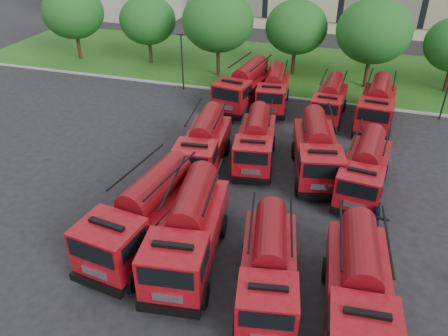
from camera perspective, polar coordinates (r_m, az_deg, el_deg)
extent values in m
plane|color=black|center=(24.17, 1.67, -6.75)|extent=(140.00, 140.00, 0.00)
cube|color=#1E4512|center=(47.00, 10.55, 12.60)|extent=(70.00, 16.00, 0.12)
cube|color=gray|center=(39.46, 8.86, 9.03)|extent=(70.00, 0.30, 0.14)
cylinder|color=#382314|center=(51.46, -18.39, 14.68)|extent=(0.36, 0.36, 2.62)
ellipsoid|color=#174A15|center=(50.60, -19.13, 18.68)|extent=(6.30, 6.30, 5.36)
cylinder|color=#382314|center=(48.31, -9.57, 14.62)|extent=(0.36, 0.36, 2.38)
ellipsoid|color=#174A15|center=(47.46, -9.94, 18.50)|extent=(5.71, 5.71, 4.86)
cylinder|color=#382314|center=(44.00, -0.77, 13.64)|extent=(0.36, 0.36, 2.80)
ellipsoid|color=#174A15|center=(42.94, -0.81, 18.68)|extent=(6.72, 6.72, 5.71)
cylinder|color=#382314|center=(44.87, 9.03, 13.39)|extent=(0.36, 0.36, 2.45)
ellipsoid|color=#174A15|center=(43.93, 9.42, 17.68)|extent=(5.88, 5.88, 5.00)
cylinder|color=#382314|center=(43.02, 18.11, 11.63)|extent=(0.36, 0.36, 2.73)
ellipsoid|color=#174A15|center=(41.96, 19.00, 16.56)|extent=(6.55, 6.55, 5.57)
cylinder|color=#382314|center=(44.76, 27.11, 10.15)|extent=(0.36, 0.36, 2.27)
cylinder|color=black|center=(40.48, -5.48, 13.53)|extent=(0.14, 0.14, 5.00)
cube|color=black|center=(39.77, -5.67, 17.02)|extent=(0.60, 0.25, 0.12)
cylinder|color=black|center=(38.28, 27.16, 9.09)|extent=(0.14, 0.14, 5.00)
cube|color=black|center=(22.64, -10.17, -8.13)|extent=(3.51, 7.95, 0.33)
cube|color=black|center=(20.52, -16.33, -14.41)|extent=(2.76, 0.63, 0.38)
cube|color=maroon|center=(20.31, -14.64, -9.66)|extent=(2.98, 2.75, 2.14)
cube|color=black|center=(19.33, -17.07, -10.65)|extent=(2.29, 0.35, 0.93)
cube|color=maroon|center=(22.87, -8.71, -4.70)|extent=(3.33, 5.36, 1.43)
cylinder|color=#5E080E|center=(22.20, -8.95, -2.28)|extent=(2.23, 4.79, 1.65)
cylinder|color=black|center=(21.75, -17.20, -11.61)|extent=(0.54, 1.25, 1.21)
cylinder|color=black|center=(20.47, -11.63, -13.95)|extent=(0.54, 1.25, 1.21)
cylinder|color=black|center=(24.56, -10.07, -4.84)|extent=(0.54, 1.25, 1.21)
cylinder|color=black|center=(23.43, -4.89, -6.44)|extent=(0.54, 1.25, 1.21)
cube|color=black|center=(21.50, -4.49, -10.19)|extent=(3.48, 7.83, 0.32)
cube|color=black|center=(18.97, -7.29, -17.92)|extent=(2.71, 0.63, 0.38)
cube|color=maroon|center=(18.86, -6.51, -12.60)|extent=(2.94, 2.71, 2.11)
cube|color=black|center=(17.70, -7.65, -14.15)|extent=(2.26, 0.36, 0.92)
cube|color=maroon|center=(21.83, -3.86, -6.45)|extent=(3.29, 5.28, 1.41)
cylinder|color=#5E080E|center=(21.14, -3.97, -4.00)|extent=(2.22, 4.72, 1.62)
cylinder|color=black|center=(19.97, -10.01, -15.23)|extent=(0.53, 1.23, 1.19)
cylinder|color=black|center=(19.43, -2.75, -16.32)|extent=(0.53, 1.23, 1.19)
cylinder|color=black|center=(23.27, -6.37, -6.86)|extent=(0.53, 1.23, 1.19)
cylinder|color=black|center=(22.81, -0.28, -7.55)|extent=(0.53, 1.23, 1.19)
cube|color=black|center=(20.01, 5.70, -14.57)|extent=(3.36, 6.94, 0.29)
cube|color=maroon|center=(17.68, 5.64, -17.49)|extent=(2.67, 2.48, 1.85)
cube|color=black|center=(16.66, 5.58, -19.29)|extent=(1.97, 0.41, 0.81)
cube|color=maroon|center=(20.23, 5.92, -10.95)|extent=(3.08, 4.72, 1.24)
cylinder|color=#5E080E|center=(19.56, 6.08, -8.77)|extent=(2.13, 4.19, 1.43)
cylinder|color=black|center=(18.47, 1.81, -20.07)|extent=(0.52, 1.09, 1.05)
cylinder|color=black|center=(18.50, 9.03, -20.47)|extent=(0.52, 1.09, 1.05)
cylinder|color=black|center=(21.31, 2.85, -11.24)|extent=(0.52, 1.09, 1.05)
cylinder|color=black|center=(21.34, 8.84, -11.60)|extent=(0.52, 1.09, 1.05)
cube|color=black|center=(19.81, 16.71, -16.57)|extent=(2.95, 7.28, 0.30)
cube|color=maroon|center=(17.37, 17.63, -19.95)|extent=(2.67, 2.44, 1.98)
cube|color=maroon|center=(20.03, 16.95, -12.65)|extent=(2.89, 4.87, 1.32)
cylinder|color=#5E080E|center=(19.31, 17.44, -10.34)|extent=(1.89, 4.38, 1.52)
cylinder|color=black|center=(21.04, 13.25, -12.82)|extent=(0.45, 1.14, 1.12)
cylinder|color=black|center=(21.34, 19.66, -13.35)|extent=(0.45, 1.14, 1.12)
cube|color=black|center=(28.59, -2.60, 1.46)|extent=(3.10, 7.18, 0.30)
cube|color=black|center=(25.72, -4.31, -2.53)|extent=(2.50, 0.54, 0.35)
cube|color=maroon|center=(26.03, -3.80, 0.98)|extent=(2.68, 2.46, 1.94)
cube|color=black|center=(24.88, -4.44, 0.58)|extent=(2.08, 0.30, 0.84)
cube|color=maroon|center=(29.13, -2.16, 3.87)|extent=(2.96, 4.83, 1.29)
cylinder|color=#5E080E|center=(28.66, -2.21, 5.74)|extent=(1.98, 4.32, 1.49)
cylinder|color=black|center=(26.78, -6.19, -1.25)|extent=(0.48, 1.13, 1.09)
cylinder|color=black|center=(26.28, -1.39, -1.75)|extent=(0.48, 1.13, 1.09)
cylinder|color=black|center=(30.39, -3.96, 3.16)|extent=(0.48, 1.13, 1.09)
cylinder|color=black|center=(29.96, 0.29, 2.79)|extent=(0.48, 1.13, 1.09)
cube|color=black|center=(29.18, 4.07, 2.00)|extent=(3.15, 6.85, 0.28)
cube|color=black|center=(26.36, 3.44, -1.65)|extent=(2.36, 0.59, 0.33)
cube|color=maroon|center=(26.70, 3.74, 1.60)|extent=(2.60, 2.40, 1.84)
cube|color=black|center=(25.57, 3.56, 1.25)|extent=(1.96, 0.35, 0.80)
cube|color=maroon|center=(29.73, 4.30, 4.24)|extent=(2.95, 4.64, 1.22)
cylinder|color=#5E080E|center=(29.28, 4.37, 5.98)|extent=(2.00, 4.13, 1.41)
cylinder|color=black|center=(27.22, 1.35, -0.52)|extent=(0.49, 1.07, 1.04)
cylinder|color=black|center=(27.09, 5.90, -0.88)|extent=(0.49, 1.07, 1.04)
cylinder|color=black|center=(30.78, 2.32, 3.55)|extent=(0.49, 1.07, 1.04)
cylinder|color=black|center=(30.67, 6.35, 3.25)|extent=(0.49, 1.07, 1.04)
cube|color=black|center=(28.43, 11.75, 0.62)|extent=(3.79, 7.47, 0.31)
cube|color=black|center=(25.44, 12.43, -3.67)|extent=(2.55, 0.78, 0.36)
cube|color=maroon|center=(25.77, 12.49, 0.01)|extent=(2.91, 2.72, 1.99)
cube|color=black|center=(24.57, 12.86, -0.47)|extent=(2.10, 0.50, 0.87)
cube|color=maroon|center=(29.01, 11.74, 3.14)|extent=(3.43, 5.11, 1.33)
cylinder|color=#5E080E|center=(28.52, 11.97, 5.05)|extent=(2.39, 4.51, 1.53)
cylinder|color=black|center=(26.13, 9.67, -2.44)|extent=(0.58, 1.17, 1.12)
cylinder|color=black|center=(26.45, 14.74, -2.65)|extent=(0.58, 1.17, 1.12)
cylinder|color=black|center=(29.95, 9.21, 2.37)|extent=(0.58, 1.17, 1.12)
cylinder|color=black|center=(30.23, 13.64, 2.14)|extent=(0.58, 1.17, 1.12)
cube|color=black|center=(27.34, 17.56, -1.75)|extent=(2.92, 6.93, 0.29)
cube|color=black|center=(24.54, 16.41, -5.90)|extent=(2.42, 0.50, 0.34)
cube|color=maroon|center=(24.81, 17.20, -2.38)|extent=(2.57, 2.36, 1.88)
cube|color=black|center=(23.67, 16.98, -2.86)|extent=(2.01, 0.26, 0.82)
cube|color=maroon|center=(27.86, 18.13, 0.67)|extent=(2.82, 4.65, 1.25)
cylinder|color=#5E080E|center=(27.38, 18.47, 2.51)|extent=(1.87, 4.17, 1.44)
cylinder|color=black|center=(25.38, 14.27, -4.28)|extent=(0.45, 1.09, 1.06)
cylinder|color=black|center=(25.28, 19.18, -5.34)|extent=(0.45, 1.09, 1.06)
cylinder|color=black|center=(28.93, 15.88, 0.29)|extent=(0.45, 1.09, 1.06)
cylinder|color=black|center=(28.85, 20.17, -0.62)|extent=(0.45, 1.09, 1.06)
cube|color=black|center=(37.44, 2.66, 9.13)|extent=(3.49, 7.65, 0.32)
cube|color=black|center=(34.33, 0.15, 6.90)|extent=(2.64, 0.65, 0.37)
cube|color=maroon|center=(34.85, 1.03, 9.50)|extent=(2.90, 2.67, 2.05)
cube|color=black|center=(33.68, 0.18, 9.57)|extent=(2.20, 0.38, 0.90)
cube|color=maroon|center=(38.12, 3.40, 10.89)|extent=(3.27, 5.17, 1.37)
cylinder|color=#5E080E|center=(37.74, 3.45, 12.48)|extent=(2.22, 4.61, 1.58)
cylinder|color=black|center=(35.66, -0.92, 7.79)|extent=(0.54, 1.20, 1.16)
cylinder|color=black|center=(34.73, 2.69, 7.08)|extent=(0.54, 1.20, 1.16)
cylinder|color=black|center=(39.53, 2.13, 10.23)|extent=(0.54, 1.20, 1.16)
cylinder|color=black|center=(38.70, 5.46, 9.63)|extent=(0.54, 1.20, 1.16)
cube|color=black|center=(37.43, 6.38, 8.83)|extent=(2.86, 6.70, 0.28)
cube|color=black|center=(34.43, 5.87, 6.67)|extent=(2.33, 0.49, 0.33)
cube|color=maroon|center=(34.97, 6.14, 9.02)|extent=(2.49, 2.29, 1.81)
cube|color=black|center=(33.85, 6.02, 9.01)|extent=(1.94, 0.27, 0.79)
cube|color=maroon|center=(38.10, 6.59, 10.44)|extent=(2.75, 4.50, 1.21)
cylinder|color=#5E080E|center=(37.75, 6.69, 11.83)|extent=(1.83, 4.04, 1.39)
cylinder|color=black|center=(35.34, 4.28, 7.35)|extent=(0.44, 1.05, 1.02)
cylinder|color=black|center=(35.20, 7.75, 7.04)|extent=(0.44, 1.05, 1.02)
cylinder|color=black|center=(39.09, 5.02, 9.77)|extent=(0.44, 1.05, 1.02)
cylinder|color=black|center=(38.96, 8.19, 9.49)|extent=(0.44, 1.05, 1.02)
cube|color=black|center=(36.32, 13.49, 7.35)|extent=(2.28, 6.30, 0.27)
cube|color=black|center=(33.48, 12.74, 5.22)|extent=(2.23, 0.31, 0.31)
cube|color=maroon|center=(33.97, 13.20, 7.51)|extent=(2.25, 2.04, 1.73)
cube|color=black|center=(32.90, 13.04, 7.49)|extent=(1.87, 0.12, 0.76)
cube|color=maroon|center=(36.95, 13.84, 8.93)|extent=(2.33, 4.17, 1.16)
cylinder|color=#5E080E|center=(36.60, 14.03, 10.29)|extent=(1.48, 3.78, 1.33)
cylinder|color=black|center=(34.36, 11.26, 6.02)|extent=(0.35, 0.99, 0.98)
cylinder|color=black|center=(34.19, 14.63, 5.45)|extent=(0.35, 0.99, 0.98)
cylinder|color=black|center=(37.91, 12.27, 8.40)|extent=(0.35, 0.99, 0.98)
cylinder|color=black|center=(37.76, 15.35, 7.89)|extent=(0.35, 0.99, 0.98)
cube|color=black|center=(36.01, 19.05, 6.36)|extent=(2.84, 7.15, 0.30)
cube|color=black|center=(32.81, 18.46, 3.88)|extent=(2.51, 0.44, 0.35)
cube|color=maroon|center=(33.37, 19.00, 6.50)|extent=(2.61, 2.38, 1.95)
cube|color=black|center=(32.16, 18.95, 6.45)|extent=(2.09, 0.21, 0.85)
cube|color=maroon|center=(36.72, 19.42, 8.15)|extent=(2.80, 4.77, 1.30)
cylinder|color=#5E080E|center=(36.34, 19.72, 9.68)|extent=(1.82, 4.30, 1.50)
cylinder|color=black|center=(33.73, 16.69, 4.87)|extent=(0.43, 1.12, 1.10)
cylinder|color=black|center=(33.69, 20.53, 4.11)|extent=(0.43, 1.12, 1.10)
cylinder|color=black|center=(37.74, 17.55, 7.62)|extent=(0.43, 1.12, 1.10)
cylinder|color=black|center=(37.70, 21.00, 6.94)|extent=(0.43, 1.12, 1.10)
imported|color=black|center=(20.06, 15.08, -18.32)|extent=(1.09, 0.82, 1.50)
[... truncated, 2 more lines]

